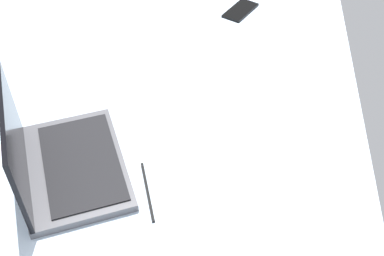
# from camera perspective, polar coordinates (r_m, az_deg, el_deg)

# --- Properties ---
(bed_mattress) EXTENTS (1.80, 1.40, 0.18)m
(bed_mattress) POSITION_cam_1_polar(r_m,az_deg,el_deg) (1.34, -11.06, -2.05)
(bed_mattress) COLOR silver
(bed_mattress) RESTS_ON ground
(laptop) EXTENTS (0.40, 0.35, 0.23)m
(laptop) POSITION_cam_1_polar(r_m,az_deg,el_deg) (1.14, -15.46, -3.70)
(laptop) COLOR #4C4C51
(laptop) RESTS_ON bed_mattress
(cell_phone) EXTENTS (0.16, 0.12, 0.01)m
(cell_phone) POSITION_cam_1_polar(r_m,az_deg,el_deg) (1.70, 5.78, 13.76)
(cell_phone) COLOR black
(cell_phone) RESTS_ON bed_mattress
(charger_cable) EXTENTS (0.16, 0.06, 0.01)m
(charger_cable) POSITION_cam_1_polar(r_m,az_deg,el_deg) (1.09, -5.32, -7.49)
(charger_cable) COLOR black
(charger_cable) RESTS_ON bed_mattress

